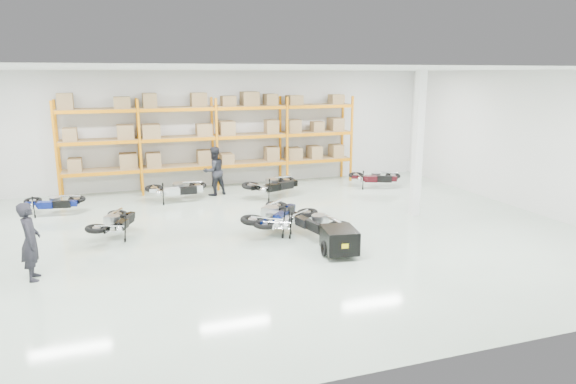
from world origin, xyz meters
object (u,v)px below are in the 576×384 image
object	(u,v)px
moto_silver_left	(277,214)
moto_back_c	(273,181)
moto_touring_right	(315,217)
trailer	(339,240)
person_back	(214,171)
moto_black_far_left	(115,218)
moto_back_d	(375,174)
person_left	(30,241)
moto_back_a	(53,199)
moto_blue_centre	(273,210)
moto_back_b	(177,185)

from	to	relation	value
moto_silver_left	moto_back_c	world-z (taller)	moto_back_c
moto_touring_right	trailer	world-z (taller)	moto_touring_right
trailer	moto_back_c	bearing A→B (deg)	96.24
person_back	trailer	bearing A→B (deg)	83.39
moto_black_far_left	moto_back_c	xyz separation A→B (m)	(5.46, 3.02, 0.07)
moto_touring_right	moto_back_c	xyz separation A→B (m)	(0.26, 4.81, 0.03)
moto_back_d	person_left	world-z (taller)	person_left
moto_touring_right	trailer	distance (m)	1.61
moto_back_a	person_back	bearing A→B (deg)	-69.50
moto_blue_centre	moto_silver_left	bearing A→B (deg)	138.22
trailer	moto_back_a	world-z (taller)	moto_back_a
moto_blue_centre	person_back	distance (m)	4.98
moto_silver_left	moto_touring_right	distance (m)	1.12
moto_touring_right	moto_back_d	distance (m)	6.79
person_back	moto_black_far_left	bearing A→B (deg)	29.45
moto_back_a	trailer	bearing A→B (deg)	-122.15
trailer	moto_back_b	bearing A→B (deg)	122.71
person_left	person_back	distance (m)	8.46
moto_back_a	moto_back_c	bearing A→B (deg)	-80.05
moto_touring_right	person_left	size ratio (longest dim) A/B	1.06
trailer	person_left	bearing A→B (deg)	-177.85
moto_black_far_left	person_back	xyz separation A→B (m)	(3.52, 4.03, 0.38)
moto_blue_centre	moto_back_d	size ratio (longest dim) A/B	1.15
moto_silver_left	moto_black_far_left	size ratio (longest dim) A/B	1.03
moto_black_far_left	moto_back_d	distance (m)	10.27
moto_silver_left	moto_blue_centre	bearing A→B (deg)	-54.11
moto_silver_left	trailer	bearing A→B (deg)	139.56
moto_back_c	person_back	xyz separation A→B (m)	(-1.94, 1.01, 0.31)
moto_blue_centre	moto_touring_right	distance (m)	1.30
moto_back_a	moto_silver_left	bearing A→B (deg)	-113.85
moto_touring_right	moto_back_b	distance (m)	6.17
moto_silver_left	moto_black_far_left	xyz separation A→B (m)	(-4.31, 1.11, -0.01)
moto_back_b	moto_touring_right	bearing A→B (deg)	-148.91
moto_blue_centre	moto_touring_right	size ratio (longest dim) A/B	1.09
moto_touring_right	moto_back_b	size ratio (longest dim) A/B	1.00
moto_back_a	moto_back_c	world-z (taller)	moto_back_c
moto_silver_left	moto_back_c	xyz separation A→B (m)	(1.16, 4.13, 0.05)
moto_back_a	person_left	bearing A→B (deg)	-168.45
moto_back_d	moto_back_a	bearing A→B (deg)	114.53
moto_touring_right	moto_back_c	world-z (taller)	moto_back_c
moto_black_far_left	trailer	world-z (taller)	moto_black_far_left
moto_back_b	person_back	bearing A→B (deg)	-70.12
person_left	moto_back_a	bearing A→B (deg)	-2.28
moto_back_c	trailer	bearing A→B (deg)	159.39
moto_back_d	person_back	bearing A→B (deg)	106.54
moto_silver_left	moto_back_a	bearing A→B (deg)	-6.09
moto_back_c	person_back	size ratio (longest dim) A/B	1.07
moto_blue_centre	person_back	world-z (taller)	person_back
moto_blue_centre	trailer	distance (m)	2.68
moto_silver_left	moto_back_b	bearing A→B (deg)	-36.51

